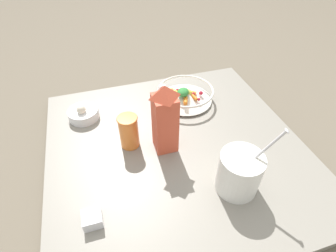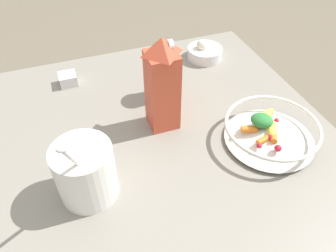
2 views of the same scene
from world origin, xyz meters
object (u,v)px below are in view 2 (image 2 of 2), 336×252
Objects in this scene: drinking_cup at (164,77)px; spice_jar at (68,80)px; yogurt_tub at (85,170)px; garlic_bowl at (205,52)px; fruit_bowl at (271,131)px; milk_carton at (162,85)px.

drinking_cup reaches higher than spice_jar.
garlic_bowl is (0.44, -0.49, -0.05)m from yogurt_tub.
spice_jar is (0.44, -0.01, -0.06)m from yogurt_tub.
drinking_cup is at bearing 34.14° from fruit_bowl.
fruit_bowl is at bearing -145.86° from drinking_cup.
fruit_bowl is at bearing -90.02° from yogurt_tub.
spice_jar is 0.48m from garlic_bowl.
fruit_bowl is 0.93× the size of milk_carton.
yogurt_tub is 2.03× the size of garlic_bowl.
drinking_cup is at bearing -44.75° from yogurt_tub.
yogurt_tub reaches higher than drinking_cup.
yogurt_tub is 1.91× the size of drinking_cup.
yogurt_tub reaches higher than spice_jar.
fruit_bowl is 0.47m from yogurt_tub.
milk_carton is at bearing 55.72° from fruit_bowl.
drinking_cup is 0.26m from garlic_bowl.
spice_jar is (0.16, 0.27, -0.05)m from drinking_cup.
yogurt_tub is at bearing 178.77° from spice_jar.
garlic_bowl is (-0.01, -0.48, 0.01)m from spice_jar.
spice_jar is 0.44× the size of garlic_bowl.
yogurt_tub is at bearing 89.98° from fruit_bowl.
spice_jar is at bearing 59.59° from drinking_cup.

